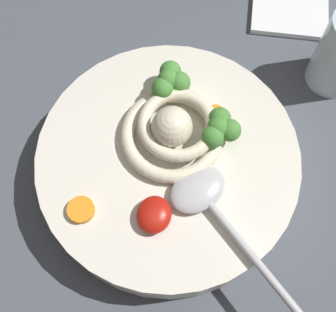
{
  "coord_description": "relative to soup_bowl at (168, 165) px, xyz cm",
  "views": [
    {
      "loc": [
        -18.65,
        -6.55,
        53.03
      ],
      "look_at": [
        -1.2,
        -3.45,
        9.72
      ],
      "focal_mm": 48.21,
      "sensor_mm": 36.0,
      "label": 1
    }
  ],
  "objects": [
    {
      "name": "broccoli_floret_left",
      "position": [
        2.96,
        -4.81,
        4.85
      ],
      "size": [
        4.56,
        3.93,
        3.61
      ],
      "color": "#7A9E60",
      "rests_on": "soup_bowl"
    },
    {
      "name": "soup_bowl",
      "position": [
        0.0,
        0.0,
        0.0
      ],
      "size": [
        27.71,
        27.71,
        5.35
      ],
      "color": "silver",
      "rests_on": "table_slab"
    },
    {
      "name": "chili_sauce_dollop",
      "position": [
        -6.62,
        0.2,
        3.44
      ],
      "size": [
        3.8,
        3.42,
        1.71
      ],
      "primitive_type": "ellipsoid",
      "color": "#B2190F",
      "rests_on": "soup_bowl"
    },
    {
      "name": "broccoli_floret_right",
      "position": [
        7.55,
        1.11,
        4.88
      ],
      "size": [
        4.62,
        3.98,
        3.66
      ],
      "color": "#7A9E60",
      "rests_on": "soup_bowl"
    },
    {
      "name": "carrot_slice_center",
      "position": [
        5.39,
        -4.18,
        2.97
      ],
      "size": [
        2.18,
        2.18,
        0.78
      ],
      "primitive_type": "cylinder",
      "color": "orange",
      "rests_on": "soup_bowl"
    },
    {
      "name": "soup_spoon",
      "position": [
        -4.25,
        -4.57,
        3.38
      ],
      "size": [
        14.2,
        14.91,
        1.6
      ],
      "rotation": [
        0.0,
        0.0,
        3.96
      ],
      "color": "#B7B7BC",
      "rests_on": "soup_bowl"
    },
    {
      "name": "carrot_slice_beside_chili",
      "position": [
        -7.26,
        7.4,
        2.93
      ],
      "size": [
        2.71,
        2.71,
        0.69
      ],
      "primitive_type": "cylinder",
      "color": "orange",
      "rests_on": "soup_bowl"
    },
    {
      "name": "noodle_pile",
      "position": [
        2.32,
        -0.16,
        4.07
      ],
      "size": [
        11.87,
        11.64,
        4.77
      ],
      "color": "beige",
      "rests_on": "soup_bowl"
    },
    {
      "name": "table_slab",
      "position": [
        1.2,
        3.45,
        -4.95
      ],
      "size": [
        114.38,
        114.38,
        4.38
      ],
      "primitive_type": "cube",
      "color": "#474C56",
      "rests_on": "ground"
    }
  ]
}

